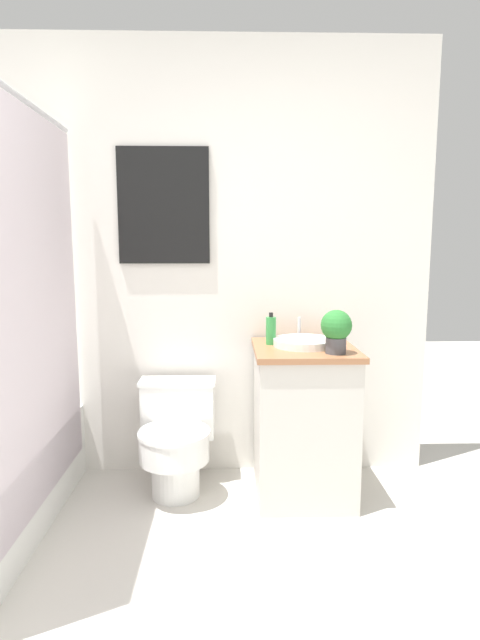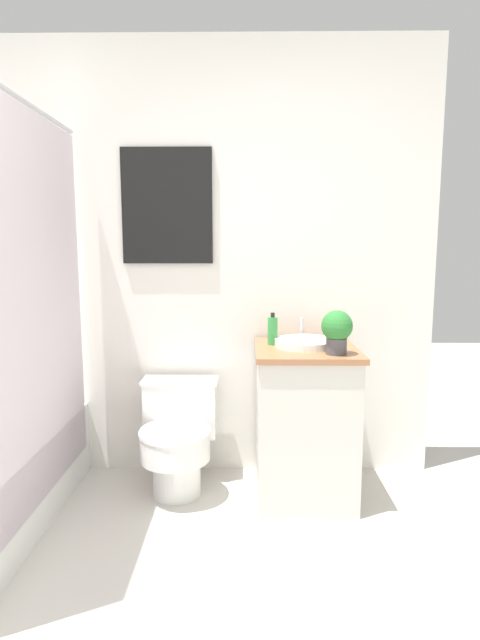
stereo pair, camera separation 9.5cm
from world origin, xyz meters
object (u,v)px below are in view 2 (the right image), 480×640
object	(u,v)px
soap_bottle	(273,331)
potted_plant	(337,330)
sink	(305,343)
toilet	(178,437)

from	to	relation	value
soap_bottle	potted_plant	size ratio (longest dim) A/B	0.80
sink	soap_bottle	distance (m)	0.19
sink	potted_plant	size ratio (longest dim) A/B	1.66
sink	soap_bottle	world-z (taller)	soap_bottle
toilet	potted_plant	bearing A→B (deg)	-13.83
sink	potted_plant	distance (m)	0.25
sink	potted_plant	world-z (taller)	potted_plant
sink	soap_bottle	xyz separation A→B (m)	(-0.17, 0.05, 0.06)
sink	soap_bottle	bearing A→B (deg)	164.32
toilet	soap_bottle	distance (m)	0.79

